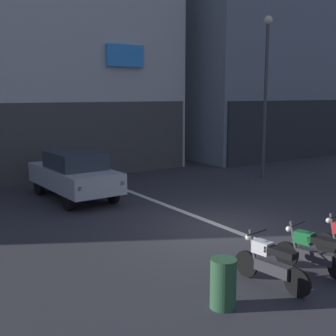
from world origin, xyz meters
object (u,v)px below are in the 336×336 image
at_px(motorcycle_white_row_leftmost, 270,262).
at_px(trash_bin, 223,283).
at_px(motorcycle_green_row_left_mid, 313,251).
at_px(car_silver_crossing_near, 74,173).
at_px(street_lamp, 266,81).

height_order(motorcycle_white_row_leftmost, trash_bin, motorcycle_white_row_leftmost).
xyz_separation_m(motorcycle_green_row_left_mid, trash_bin, (-2.41, -0.10, -0.03)).
relative_size(car_silver_crossing_near, street_lamp, 0.63).
distance_m(car_silver_crossing_near, street_lamp, 8.71).
bearing_deg(motorcycle_white_row_leftmost, car_silver_crossing_near, 92.97).
distance_m(motorcycle_green_row_left_mid, trash_bin, 2.41).
xyz_separation_m(street_lamp, motorcycle_green_row_left_mid, (-6.50, -7.72, -3.59)).
bearing_deg(street_lamp, trash_bin, -138.74).
relative_size(motorcycle_white_row_leftmost, trash_bin, 1.96).
distance_m(street_lamp, motorcycle_green_row_left_mid, 10.71).
bearing_deg(trash_bin, street_lamp, 41.26).
xyz_separation_m(car_silver_crossing_near, trash_bin, (-0.84, -8.66, -0.46)).
distance_m(car_silver_crossing_near, motorcycle_white_row_leftmost, 8.52).
height_order(motorcycle_green_row_left_mid, trash_bin, motorcycle_green_row_left_mid).
height_order(street_lamp, motorcycle_green_row_left_mid, street_lamp).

